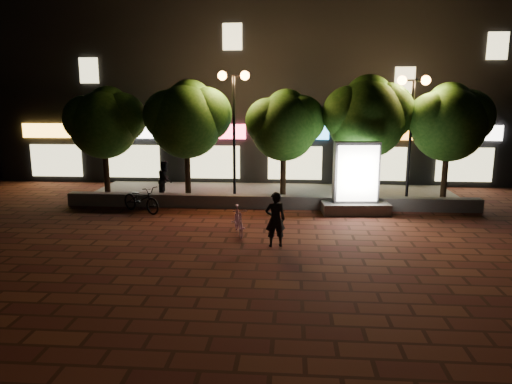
# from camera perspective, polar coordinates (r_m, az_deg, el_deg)

# --- Properties ---
(ground) EXTENTS (80.00, 80.00, 0.00)m
(ground) POSITION_cam_1_polar(r_m,az_deg,el_deg) (14.57, 0.84, -5.59)
(ground) COLOR #592A1C
(ground) RESTS_ON ground
(retaining_wall) EXTENTS (16.00, 0.45, 0.50)m
(retaining_wall) POSITION_cam_1_polar(r_m,az_deg,el_deg) (18.37, 1.61, -1.19)
(retaining_wall) COLOR slate
(retaining_wall) RESTS_ON ground
(sidewalk) EXTENTS (16.00, 5.00, 0.08)m
(sidewalk) POSITION_cam_1_polar(r_m,az_deg,el_deg) (20.86, 1.94, -0.26)
(sidewalk) COLOR slate
(sidewalk) RESTS_ON ground
(building_block) EXTENTS (28.00, 8.12, 11.30)m
(building_block) POSITION_cam_1_polar(r_m,az_deg,el_deg) (26.93, 2.61, 12.98)
(building_block) COLOR black
(building_block) RESTS_ON ground
(tree_far_left) EXTENTS (3.36, 2.80, 4.63)m
(tree_far_left) POSITION_cam_1_polar(r_m,az_deg,el_deg) (20.91, -17.73, 8.23)
(tree_far_left) COLOR black
(tree_far_left) RESTS_ON sidewalk
(tree_left) EXTENTS (3.60, 3.00, 4.89)m
(tree_left) POSITION_cam_1_polar(r_m,az_deg,el_deg) (19.86, -8.23, 8.95)
(tree_left) COLOR black
(tree_left) RESTS_ON sidewalk
(tree_mid) EXTENTS (3.24, 2.70, 4.50)m
(tree_mid) POSITION_cam_1_polar(r_m,az_deg,el_deg) (19.40, 3.51, 8.31)
(tree_mid) COLOR black
(tree_mid) RESTS_ON sidewalk
(tree_right) EXTENTS (3.72, 3.10, 5.07)m
(tree_right) POSITION_cam_1_polar(r_m,az_deg,el_deg) (19.62, 13.35, 9.09)
(tree_right) COLOR black
(tree_right) RESTS_ON sidewalk
(tree_far_right) EXTENTS (3.48, 2.90, 4.76)m
(tree_far_right) POSITION_cam_1_polar(r_m,az_deg,el_deg) (20.36, 22.33, 8.06)
(tree_far_right) COLOR black
(tree_far_right) RESTS_ON sidewalk
(street_lamp_left) EXTENTS (1.26, 0.36, 5.18)m
(street_lamp_left) POSITION_cam_1_polar(r_m,az_deg,el_deg) (19.26, -2.69, 10.71)
(street_lamp_left) COLOR black
(street_lamp_left) RESTS_ON sidewalk
(street_lamp_right) EXTENTS (1.26, 0.36, 4.98)m
(street_lamp_right) POSITION_cam_1_polar(r_m,az_deg,el_deg) (19.67, 18.31, 9.78)
(street_lamp_right) COLOR black
(street_lamp_right) RESTS_ON sidewalk
(ad_kiosk) EXTENTS (2.54, 1.43, 2.65)m
(ad_kiosk) POSITION_cam_1_polar(r_m,az_deg,el_deg) (17.86, 11.90, 0.88)
(ad_kiosk) COLOR slate
(ad_kiosk) RESTS_ON ground
(scooter_pink) EXTENTS (0.81, 1.57, 0.91)m
(scooter_pink) POSITION_cam_1_polar(r_m,az_deg,el_deg) (14.83, -2.13, -3.46)
(scooter_pink) COLOR #EB9FCD
(scooter_pink) RESTS_ON ground
(rider) EXTENTS (0.67, 0.52, 1.61)m
(rider) POSITION_cam_1_polar(r_m,az_deg,el_deg) (13.60, 2.34, -3.32)
(rider) COLOR black
(rider) RESTS_ON ground
(scooter_parked) EXTENTS (1.98, 1.59, 1.01)m
(scooter_parked) POSITION_cam_1_polar(r_m,az_deg,el_deg) (18.18, -13.68, -0.84)
(scooter_parked) COLOR black
(scooter_parked) RESTS_ON ground
(pedestrian) EXTENTS (0.61, 0.78, 1.57)m
(pedestrian) POSITION_cam_1_polar(r_m,az_deg,el_deg) (20.04, -10.89, 1.46)
(pedestrian) COLOR black
(pedestrian) RESTS_ON sidewalk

